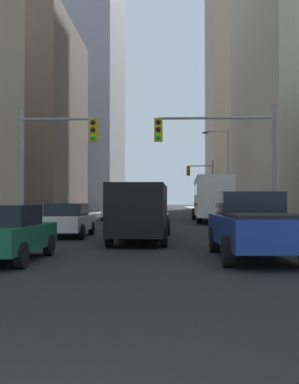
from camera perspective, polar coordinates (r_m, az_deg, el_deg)
name	(u,v)px	position (r m, az deg, el deg)	size (l,w,h in m)	color
sidewalk_left	(98,215)	(53.19, -6.17, -2.75)	(3.22, 160.00, 0.15)	#9E9E99
sidewalk_right	(221,215)	(52.93, 8.56, -2.75)	(3.22, 160.00, 0.15)	#9E9E99
city_bus	(212,197)	(37.36, 7.46, -0.61)	(2.89, 11.58, 3.40)	silver
pickup_truck_blue	(254,225)	(13.82, 12.43, -3.94)	(2.20, 5.46, 1.90)	navy
cargo_van_black	(139,210)	(18.35, -1.21, -2.15)	(2.16, 5.26, 2.26)	black
sedan_green	(5,233)	(13.36, -17.01, -4.71)	(1.95, 4.22, 1.52)	#195938
sedan_navy	(151,218)	(24.04, 0.14, -3.13)	(1.95, 4.22, 1.52)	#141E4C
sedan_white	(68,220)	(21.73, -9.80, -3.33)	(1.95, 4.22, 1.52)	white
sedan_silver	(115,211)	(39.66, -4.14, -2.32)	(1.95, 4.22, 1.52)	#B7BABF
traffic_signal_near_left	(54,149)	(22.32, -11.41, 5.13)	(3.66, 0.44, 6.00)	gray
traffic_signal_near_right	(220,146)	(21.83, 8.50, 5.48)	(5.50, 0.44, 6.00)	gray
traffic_signal_far_right	(202,179)	(51.30, 6.27, 1.57)	(2.90, 0.44, 6.00)	gray
street_lamp_right	(224,165)	(39.07, 8.95, 3.17)	(2.19, 0.32, 7.50)	gray
building_left_far_tower	(56,64)	(98.47, -11.17, 14.88)	(24.89, 28.32, 57.34)	#93939E
building_right_far_highrise	(249,57)	(99.92, 11.85, 15.54)	(15.69, 24.01, 60.36)	tan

